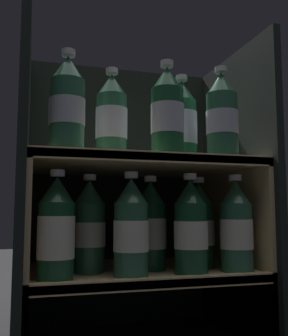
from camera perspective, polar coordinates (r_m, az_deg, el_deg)
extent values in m
cube|color=black|center=(1.25, -3.40, -3.56)|extent=(0.61, 0.02, 0.80)
cube|color=black|center=(1.02, -17.21, -2.64)|extent=(0.02, 0.44, 0.80)
cube|color=black|center=(1.17, 13.28, -3.19)|extent=(0.02, 0.44, 0.80)
cube|color=#DBBC84|center=(1.06, -0.92, -14.70)|extent=(0.57, 0.40, 0.02)
cube|color=#DBBC84|center=(0.89, 2.37, -16.38)|extent=(0.57, 0.02, 0.03)
cube|color=#DBBC84|center=(1.05, -16.87, -20.05)|extent=(0.01, 0.40, 0.18)
cube|color=#DBBC84|center=(1.18, 12.97, -18.48)|extent=(0.01, 0.40, 0.18)
cube|color=#DBBC84|center=(1.06, -0.89, 0.24)|extent=(0.57, 0.40, 0.02)
cube|color=#DBBC84|center=(0.88, 2.29, 1.56)|extent=(0.57, 0.02, 0.03)
cube|color=#DBBC84|center=(1.02, -16.62, -12.51)|extent=(0.01, 0.40, 0.45)
cube|color=#DBBC84|center=(1.16, 12.80, -11.83)|extent=(0.01, 0.40, 0.45)
cylinder|color=#285B42|center=(0.90, -11.11, 7.41)|extent=(0.08, 0.08, 0.17)
cylinder|color=#ADB2C1|center=(0.91, -11.10, 7.92)|extent=(0.08, 0.08, 0.06)
cone|color=#285B42|center=(0.94, -10.96, 14.05)|extent=(0.07, 0.07, 0.06)
cylinder|color=silver|center=(0.95, -10.91, 16.06)|extent=(0.03, 0.03, 0.01)
cylinder|color=#194C2D|center=(0.95, 3.42, 6.58)|extent=(0.08, 0.08, 0.17)
cylinder|color=#ADB2C1|center=(0.95, 3.42, 7.07)|extent=(0.08, 0.08, 0.07)
cone|color=#194C2D|center=(0.98, 3.38, 12.91)|extent=(0.07, 0.07, 0.06)
cylinder|color=silver|center=(1.00, 3.36, 14.84)|extent=(0.03, 0.03, 0.01)
cylinder|color=#285B42|center=(1.01, 11.28, 5.95)|extent=(0.08, 0.08, 0.17)
cylinder|color=#ADB2C1|center=(1.01, 11.27, 6.41)|extent=(0.08, 0.08, 0.06)
cone|color=#285B42|center=(1.04, 11.15, 11.96)|extent=(0.07, 0.07, 0.06)
cylinder|color=silver|center=(1.05, 11.10, 13.80)|extent=(0.03, 0.03, 0.01)
cylinder|color=#285B42|center=(1.00, -4.74, 5.92)|extent=(0.08, 0.08, 0.17)
cylinder|color=#ADB2C1|center=(1.01, -4.74, 6.38)|extent=(0.08, 0.08, 0.08)
cone|color=#285B42|center=(1.03, -4.68, 11.95)|extent=(0.07, 0.07, 0.06)
cylinder|color=silver|center=(1.05, -4.66, 13.80)|extent=(0.03, 0.03, 0.01)
cylinder|color=#1E5638|center=(1.06, 5.55, 5.30)|extent=(0.08, 0.08, 0.17)
cylinder|color=#ADB2C1|center=(1.06, 5.55, 5.73)|extent=(0.08, 0.08, 0.09)
cone|color=#1E5638|center=(1.09, 5.49, 11.05)|extent=(0.07, 0.07, 0.06)
cylinder|color=silver|center=(1.10, 5.47, 12.82)|extent=(0.03, 0.03, 0.01)
cylinder|color=#144228|center=(0.88, -12.66, -10.31)|extent=(0.08, 0.08, 0.17)
cylinder|color=silver|center=(0.88, -12.64, -9.77)|extent=(0.08, 0.08, 0.09)
cone|color=#144228|center=(0.88, -12.48, -3.05)|extent=(0.07, 0.07, 0.06)
cylinder|color=silver|center=(0.88, -12.43, -0.74)|extent=(0.03, 0.03, 0.01)
cylinder|color=#285B42|center=(0.90, -1.89, -10.34)|extent=(0.08, 0.08, 0.17)
cylinder|color=silver|center=(0.90, -1.89, -9.81)|extent=(0.08, 0.08, 0.07)
cone|color=#285B42|center=(0.90, -1.87, -3.29)|extent=(0.07, 0.07, 0.06)
cylinder|color=silver|center=(0.91, -1.86, -1.04)|extent=(0.03, 0.03, 0.01)
cylinder|color=#144228|center=(0.95, 6.82, -10.10)|extent=(0.08, 0.08, 0.17)
cylinder|color=silver|center=(0.95, 6.81, -9.60)|extent=(0.08, 0.08, 0.06)
cone|color=#144228|center=(0.95, 6.73, -3.39)|extent=(0.07, 0.07, 0.06)
cylinder|color=silver|center=(0.95, 6.70, -1.26)|extent=(0.03, 0.03, 0.01)
cylinder|color=#285B42|center=(1.00, 13.28, -9.77)|extent=(0.08, 0.08, 0.17)
cylinder|color=silver|center=(1.00, 13.27, -9.30)|extent=(0.08, 0.08, 0.07)
cone|color=#285B42|center=(1.00, 13.12, -3.43)|extent=(0.07, 0.07, 0.06)
cylinder|color=silver|center=(1.01, 13.07, -1.40)|extent=(0.03, 0.03, 0.01)
cylinder|color=#285B42|center=(0.97, -8.02, -9.99)|extent=(0.08, 0.08, 0.17)
cylinder|color=silver|center=(0.97, -8.01, -9.50)|extent=(0.08, 0.08, 0.06)
cone|color=#285B42|center=(0.97, -7.92, -3.45)|extent=(0.07, 0.07, 0.06)
cylinder|color=silver|center=(0.98, -7.89, -1.36)|extent=(0.03, 0.03, 0.01)
cylinder|color=#144228|center=(1.01, 0.94, -9.92)|extent=(0.08, 0.08, 0.17)
cylinder|color=silver|center=(1.01, 0.94, -9.45)|extent=(0.08, 0.08, 0.08)
cone|color=#144228|center=(1.01, 0.93, -3.60)|extent=(0.07, 0.07, 0.06)
cylinder|color=silver|center=(1.01, 0.93, -1.59)|extent=(0.03, 0.03, 0.01)
cylinder|color=#194C2D|center=(1.06, 8.00, -9.70)|extent=(0.08, 0.08, 0.17)
cylinder|color=silver|center=(1.06, 7.99, -9.25)|extent=(0.08, 0.08, 0.06)
cone|color=#194C2D|center=(1.06, 7.90, -3.66)|extent=(0.07, 0.07, 0.06)
cylinder|color=silver|center=(1.06, 7.87, -1.74)|extent=(0.03, 0.03, 0.01)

